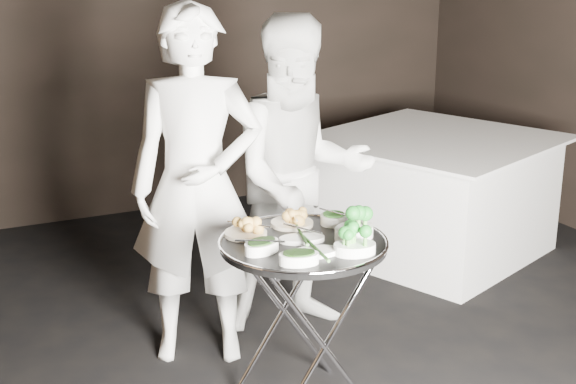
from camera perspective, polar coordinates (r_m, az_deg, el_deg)
name	(u,v)px	position (r m, az deg, el deg)	size (l,w,h in m)	color
wall_back	(93,15)	(6.05, -13.69, 12.11)	(6.00, 0.05, 3.00)	black
tray_stand	(303,317)	(3.51, 1.07, -8.87)	(0.52, 0.44, 0.76)	silver
serving_tray	(303,243)	(3.38, 1.10, -3.67)	(0.72, 0.72, 0.04)	black
potato_plate_a	(245,229)	(3.44, -3.04, -2.64)	(0.18, 0.18, 0.07)	beige
potato_plate_b	(292,219)	(3.56, 0.29, -1.92)	(0.19, 0.19, 0.07)	beige
greens_bowl	(334,217)	(3.58, 3.26, -1.82)	(0.12, 0.12, 0.07)	white
asparagus_plate_a	(302,237)	(3.37, 1.00, -3.25)	(0.22, 0.16, 0.04)	white
asparagus_plate_b	(315,250)	(3.23, 1.95, -4.17)	(0.21, 0.13, 0.04)	white
spinach_bowl_a	(262,245)	(3.25, -1.89, -3.78)	(0.19, 0.15, 0.07)	white
spinach_bowl_b	(299,256)	(3.13, 0.78, -4.60)	(0.18, 0.14, 0.07)	white
broccoli_bowl_a	(354,230)	(3.41, 4.72, -2.68)	(0.24, 0.21, 0.08)	white
broccoli_bowl_b	(355,246)	(3.24, 4.77, -3.86)	(0.20, 0.16, 0.07)	white
serving_utensils	(300,224)	(3.42, 0.84, -2.28)	(0.59, 0.45, 0.01)	silver
waiter_left	(197,187)	(3.83, -6.51, 0.35)	(0.63, 0.42, 1.74)	silver
waiter_right	(300,177)	(4.13, 0.82, 1.09)	(0.80, 0.63, 1.66)	silver
dining_table	(432,195)	(5.39, 10.22, -0.18)	(1.38, 1.38, 0.79)	white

